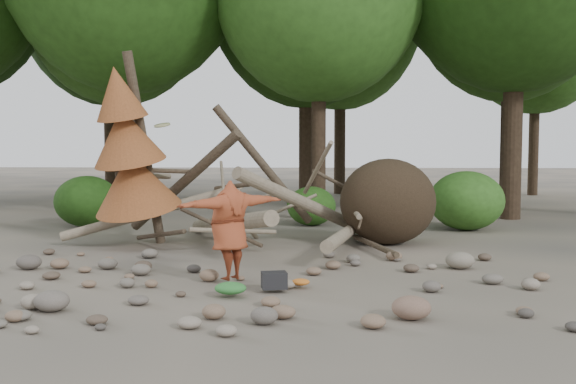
{
  "coord_description": "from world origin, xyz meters",
  "views": [
    {
      "loc": [
        1.03,
        -10.45,
        2.24
      ],
      "look_at": [
        0.44,
        1.5,
        1.4
      ],
      "focal_mm": 40.0,
      "sensor_mm": 36.0,
      "label": 1
    }
  ],
  "objects": [
    {
      "name": "frisbee_thrower",
      "position": [
        -0.43,
        -0.15,
        0.89
      ],
      "size": [
        2.17,
        1.73,
        2.58
      ],
      "color": "brown",
      "rests_on": "ground"
    },
    {
      "name": "boulder_mid_left",
      "position": [
        -4.29,
        0.93,
        0.14
      ],
      "size": [
        0.46,
        0.41,
        0.27
      ],
      "primitive_type": "ellipsoid",
      "color": "#58514A",
      "rests_on": "ground"
    },
    {
      "name": "dead_conifer",
      "position": [
        -3.12,
        3.37,
        2.11
      ],
      "size": [
        2.06,
        2.16,
        4.35
      ],
      "color": "#4C3F30",
      "rests_on": "ground"
    },
    {
      "name": "boulder_front_right",
      "position": [
        2.23,
        -2.18,
        0.15
      ],
      "size": [
        0.51,
        0.46,
        0.31
      ],
      "primitive_type": "ellipsoid",
      "color": "#7B5D4D",
      "rests_on": "ground"
    },
    {
      "name": "backpack",
      "position": [
        0.34,
        -0.71,
        0.13
      ],
      "size": [
        0.43,
        0.34,
        0.26
      ],
      "primitive_type": "cube",
      "rotation": [
        0.0,
        0.0,
        0.23
      ],
      "color": "black",
      "rests_on": "ground"
    },
    {
      "name": "bush_left",
      "position": [
        -5.5,
        7.2,
        0.72
      ],
      "size": [
        1.8,
        1.8,
        1.44
      ],
      "primitive_type": "ellipsoid",
      "color": "#204612",
      "rests_on": "ground"
    },
    {
      "name": "cloth_green",
      "position": [
        -0.29,
        -1.08,
        0.09
      ],
      "size": [
        0.48,
        0.4,
        0.18
      ],
      "primitive_type": "ellipsoid",
      "color": "#2D7130",
      "rests_on": "ground"
    },
    {
      "name": "deadfall_pile",
      "position": [
        2.02,
        4.24,
        0.95
      ],
      "size": [
        8.55,
        5.24,
        3.3
      ],
      "color": "#332619",
      "rests_on": "ground"
    },
    {
      "name": "ground",
      "position": [
        0.0,
        0.0,
        0.0
      ],
      "size": [
        120.0,
        120.0,
        0.0
      ],
      "primitive_type": "plane",
      "color": "#514C44",
      "rests_on": "ground"
    },
    {
      "name": "cloth_orange",
      "position": [
        0.74,
        -0.41,
        0.05
      ],
      "size": [
        0.29,
        0.24,
        0.11
      ],
      "primitive_type": "ellipsoid",
      "color": "#C36721",
      "rests_on": "ground"
    },
    {
      "name": "bush_right",
      "position": [
        5.0,
        7.0,
        0.8
      ],
      "size": [
        2.0,
        2.0,
        1.6
      ],
      "primitive_type": "ellipsoid",
      "color": "#356A21",
      "rests_on": "ground"
    },
    {
      "name": "boulder_mid_right",
      "position": [
        3.62,
        1.38,
        0.16
      ],
      "size": [
        0.53,
        0.47,
        0.32
      ],
      "primitive_type": "ellipsoid",
      "color": "gray",
      "rests_on": "ground"
    },
    {
      "name": "bush_mid",
      "position": [
        0.8,
        7.8,
        0.56
      ],
      "size": [
        1.4,
        1.4,
        1.12
      ],
      "primitive_type": "ellipsoid",
      "color": "#2A591A",
      "rests_on": "ground"
    },
    {
      "name": "boulder_front_left",
      "position": [
        -2.61,
        -2.0,
        0.14
      ],
      "size": [
        0.48,
        0.43,
        0.29
      ],
      "primitive_type": "ellipsoid",
      "color": "#696057",
      "rests_on": "ground"
    }
  ]
}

